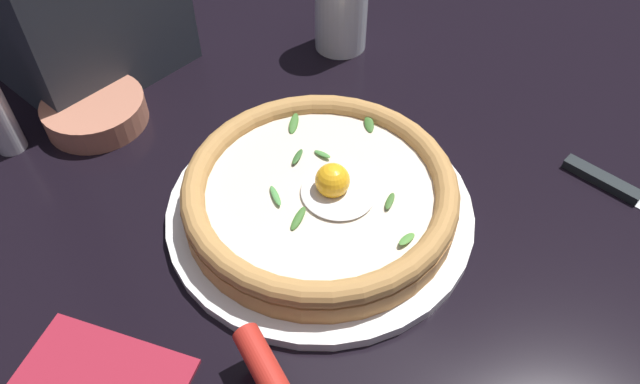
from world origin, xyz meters
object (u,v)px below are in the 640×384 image
(pizza, at_px, (320,192))
(folded_napkin, at_px, (98,383))
(table_knife, at_px, (628,194))
(drinking_glass, at_px, (341,7))
(side_bowl, at_px, (95,111))

(pizza, distance_m, folded_napkin, 0.26)
(table_knife, height_order, drinking_glass, drinking_glass)
(side_bowl, xyz_separation_m, folded_napkin, (-0.31, 0.14, -0.01))
(side_bowl, relative_size, folded_napkin, 0.84)
(pizza, distance_m, drinking_glass, 0.30)
(drinking_glass, bearing_deg, table_knife, -171.60)
(side_bowl, height_order, table_knife, side_bowl)
(table_knife, xyz_separation_m, folded_napkin, (0.15, 0.52, 0.00))
(side_bowl, distance_m, table_knife, 0.60)
(side_bowl, relative_size, drinking_glass, 0.87)
(side_bowl, distance_m, folded_napkin, 0.34)
(table_knife, xyz_separation_m, drinking_glass, (0.40, 0.06, 0.05))
(side_bowl, xyz_separation_m, drinking_glass, (-0.06, -0.33, 0.04))
(pizza, xyz_separation_m, side_bowl, (0.28, 0.12, -0.02))
(pizza, height_order, side_bowl, pizza)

